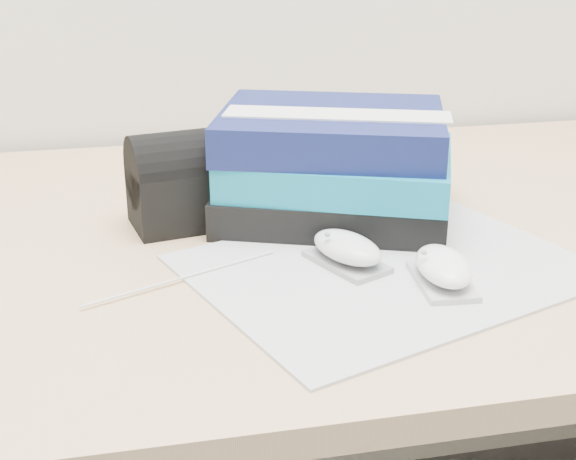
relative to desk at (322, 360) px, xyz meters
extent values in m
cube|color=tan|center=(0.00, -0.06, 0.22)|extent=(1.60, 0.80, 0.03)
cube|color=tan|center=(0.00, 0.32, -0.15)|extent=(1.52, 0.03, 0.35)
cube|color=#999AA2|center=(0.02, -0.20, 0.24)|extent=(0.48, 0.43, 0.00)
cube|color=gray|center=(-0.02, -0.19, 0.24)|extent=(0.09, 0.11, 0.01)
ellipsoid|color=silver|center=(-0.02, -0.19, 0.26)|extent=(0.09, 0.11, 0.03)
ellipsoid|color=gray|center=(-0.05, -0.19, 0.27)|extent=(0.01, 0.01, 0.01)
cube|color=#AFAEB1|center=(0.06, -0.26, 0.24)|extent=(0.06, 0.10, 0.01)
ellipsoid|color=white|center=(0.06, -0.26, 0.26)|extent=(0.06, 0.10, 0.03)
ellipsoid|color=#9B9B9D|center=(0.04, -0.26, 0.27)|extent=(0.01, 0.01, 0.01)
cylinder|color=silver|center=(-0.20, -0.19, 0.24)|extent=(0.21, 0.09, 0.00)
cube|color=black|center=(0.00, -0.04, 0.26)|extent=(0.33, 0.30, 0.04)
cube|color=#0E7FA1|center=(0.01, -0.04, 0.30)|extent=(0.33, 0.30, 0.04)
cube|color=#111A4F|center=(0.00, -0.03, 0.35)|extent=(0.32, 0.28, 0.05)
cube|color=silver|center=(0.00, -0.06, 0.37)|extent=(0.27, 0.14, 0.00)
cube|color=black|center=(-0.18, -0.03, 0.27)|extent=(0.14, 0.11, 0.07)
cylinder|color=black|center=(-0.18, -0.03, 0.31)|extent=(0.14, 0.11, 0.09)
camera|label=1|loc=(-0.25, -0.95, 0.60)|focal=50.00mm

